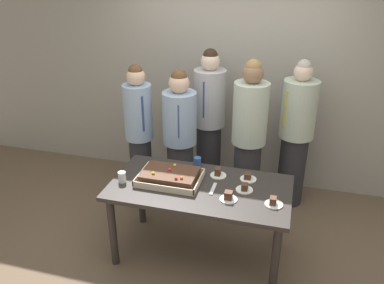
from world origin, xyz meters
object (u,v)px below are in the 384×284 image
Objects in this scene: plated_slice_far_right at (248,178)px; drink_cup_middle at (197,162)px; plated_slice_near_right at (273,202)px; plated_slice_far_left at (218,173)px; person_green_shirt_behind at (249,138)px; person_far_right_suit at (296,134)px; person_left_edge_reaching at (209,122)px; plated_slice_near_left at (228,197)px; sheet_cake at (170,176)px; party_table at (200,195)px; plated_slice_center_front at (244,188)px; person_striped_tie_right at (139,134)px; drink_cup_nearest at (122,177)px; person_serving_front at (180,141)px; cake_server_utensil at (213,189)px.

drink_cup_middle is (-0.51, 0.11, 0.03)m from plated_slice_far_right.
plated_slice_near_right is 1.50× the size of drink_cup_middle.
plated_slice_far_left is at bearing -179.08° from plated_slice_far_right.
person_green_shirt_behind is 1.02× the size of person_far_right_suit.
person_left_edge_reaching reaches higher than person_far_right_suit.
plated_slice_near_left is at bearing 33.79° from person_green_shirt_behind.
plated_slice_near_right is (0.94, -0.14, -0.02)m from sheet_cake.
person_far_right_suit is (0.89, 0.82, 0.05)m from drink_cup_middle.
plated_slice_far_left is (-0.54, 0.35, 0.00)m from plated_slice_near_right.
plated_slice_far_right reaches higher than party_table.
plated_slice_near_left is 1.00× the size of plated_slice_center_front.
plated_slice_center_front is (-0.00, -0.20, 0.00)m from plated_slice_far_right.
plated_slice_far_left is at bearing 22.93° from person_left_edge_reaching.
drink_cup_middle is at bearing 167.41° from plated_slice_far_right.
party_table is 1.15m from person_striped_tie_right.
person_green_shirt_behind is (-0.09, 0.64, 0.11)m from plated_slice_far_right.
plated_slice_center_front is at bearing 32.08° from person_left_edge_reaching.
plated_slice_near_left is at bearing 22.28° from person_far_right_suit.
party_table is at bearing 9.68° from drink_cup_nearest.
person_striped_tie_right is (-0.46, -0.01, 0.03)m from person_serving_front.
drink_cup_middle is 1.21m from person_far_right_suit.
drink_cup_nearest is at bearing -173.22° from cake_server_utensil.
person_far_right_suit reaches higher than plated_slice_far_left.
plated_slice_near_left is 0.98m from drink_cup_nearest.
person_serving_front is 0.95× the size of person_far_right_suit.
plated_slice_center_front is 0.75× the size of cake_server_utensil.
plated_slice_center_front is (0.39, 0.03, 0.12)m from party_table.
person_striped_tie_right is (-1.16, 0.87, 0.07)m from plated_slice_near_left.
party_table is 0.68m from plated_slice_near_right.
person_far_right_suit is (1.19, 0.43, 0.04)m from person_serving_front.
person_green_shirt_behind is (0.72, 0.13, 0.06)m from person_serving_front.
plated_slice_far_right is 1.50× the size of drink_cup_middle.
plated_slice_far_left is (-0.17, 0.37, -0.00)m from plated_slice_near_left.
party_table is 0.16m from cake_server_utensil.
person_left_edge_reaching is (0.68, 0.44, 0.04)m from person_striped_tie_right.
drink_cup_nearest is (-0.41, -0.13, 0.00)m from sheet_cake.
plated_slice_near_right is 0.09× the size of person_far_right_suit.
plated_slice_far_left is at bearing 147.19° from plated_slice_near_right.
drink_cup_middle is 0.43m from cake_server_utensil.
person_far_right_suit is (1.07, 1.15, 0.06)m from sheet_cake.
sheet_cake is at bearing -178.82° from plated_slice_center_front.
plated_slice_near_left is 0.41m from plated_slice_far_left.
party_table is at bearing 10.71° from person_striped_tie_right.
party_table is at bearing -117.97° from plated_slice_far_left.
drink_cup_middle is 0.49m from person_serving_front.
plated_slice_far_left is 0.09× the size of person_serving_front.
person_left_edge_reaching is (-0.97, -0.00, 0.04)m from person_far_right_suit.
plated_slice_near_right is at bearing -31.19° from drink_cup_middle.
person_striped_tie_right is at bearing 143.01° from plated_slice_near_left.
person_striped_tie_right is at bearing -98.23° from person_serving_front.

